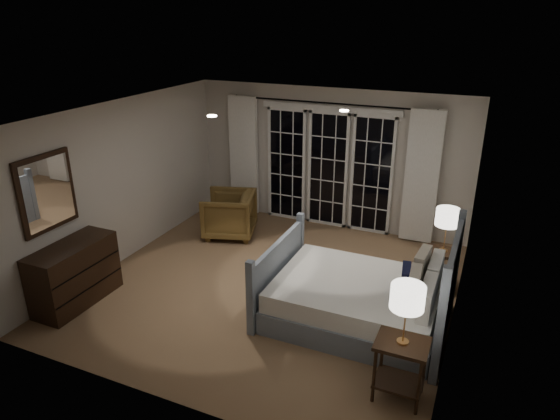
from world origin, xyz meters
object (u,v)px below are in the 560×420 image
at_px(nightstand_right, 441,264).
at_px(lamp_right, 448,218).
at_px(lamp_left, 408,298).
at_px(bed, 361,299).
at_px(dresser, 75,274).
at_px(armchair, 229,214).
at_px(nightstand_left, 400,361).

distance_m(nightstand_right, lamp_right, 0.71).
distance_m(lamp_left, lamp_right, 2.41).
height_order(bed, dresser, bed).
xyz_separation_m(bed, armchair, (-2.82, 1.65, 0.07)).
bearing_deg(dresser, bed, 16.82).
relative_size(nightstand_right, dresser, 0.50).
xyz_separation_m(lamp_right, dresser, (-4.46, -2.35, -0.67)).
bearing_deg(lamp_left, bed, 121.39).
distance_m(nightstand_right, lamp_left, 2.54).
relative_size(bed, nightstand_right, 3.73).
xyz_separation_m(nightstand_right, armchair, (-3.64, 0.40, 0.00)).
bearing_deg(nightstand_right, lamp_right, 0.00).
bearing_deg(bed, lamp_right, 56.68).
relative_size(bed, lamp_left, 3.50).
relative_size(nightstand_right, lamp_left, 0.94).
xyz_separation_m(nightstand_left, lamp_left, (0.00, -0.00, 0.74)).
xyz_separation_m(bed, lamp_left, (0.71, -1.17, 0.86)).
relative_size(nightstand_left, armchair, 0.78).
bearing_deg(nightstand_left, lamp_left, -90.00).
distance_m(lamp_right, dresser, 5.09).
distance_m(bed, nightstand_left, 1.37).
bearing_deg(lamp_left, armchair, 141.46).
bearing_deg(lamp_right, lamp_left, -92.49).
relative_size(bed, nightstand_left, 3.30).
bearing_deg(nightstand_left, armchair, 141.46).
bearing_deg(nightstand_left, dresser, 179.15).
bearing_deg(nightstand_left, nightstand_right, 87.51).
xyz_separation_m(nightstand_left, armchair, (-3.53, 2.81, -0.05)).
bearing_deg(armchair, dresser, -34.55).
distance_m(lamp_right, armchair, 3.72).
xyz_separation_m(nightstand_left, lamp_right, (0.11, 2.41, 0.65)).
bearing_deg(dresser, lamp_left, -0.85).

